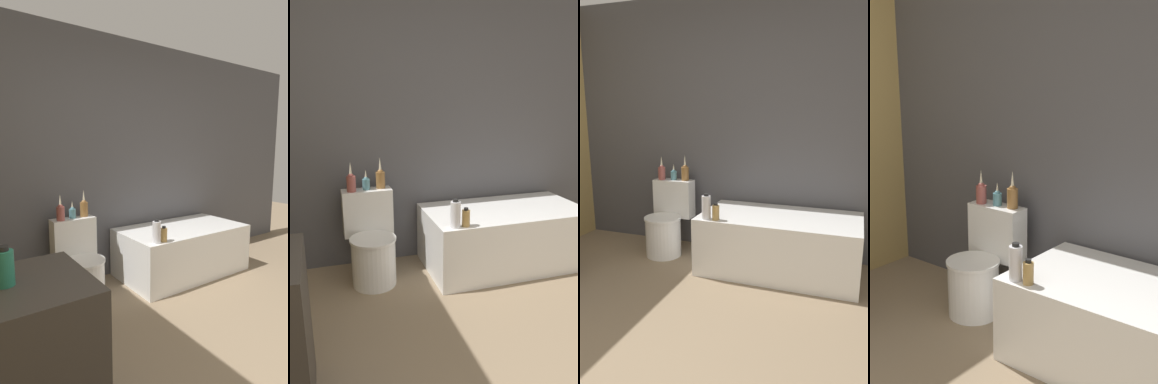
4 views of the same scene
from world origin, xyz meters
TOP-DOWN VIEW (x-y plane):
  - wall_back_tiled at (0.00, 2.40)m, footprint 6.40×0.06m
  - bathtub at (0.80, 1.96)m, footprint 1.44×0.78m
  - toilet at (-0.40, 2.02)m, footprint 0.42×0.54m
  - vase_gold at (-0.53, 2.16)m, footprint 0.08×0.08m
  - vase_silver at (-0.40, 2.19)m, footprint 0.06×0.06m
  - vase_bronze at (-0.27, 2.21)m, footprint 0.08×0.08m
  - shampoo_bottle_tall at (0.20, 1.64)m, footprint 0.08×0.08m
  - shampoo_bottle_short at (0.29, 1.64)m, footprint 0.06×0.06m

SIDE VIEW (x-z plane):
  - bathtub at x=0.80m, z-range 0.00..0.54m
  - toilet at x=-0.40m, z-range -0.05..0.70m
  - shampoo_bottle_short at x=0.29m, z-range 0.53..0.68m
  - shampoo_bottle_tall at x=0.20m, z-range 0.53..0.76m
  - vase_silver at x=-0.40m, z-range 0.72..0.90m
  - vase_gold at x=-0.53m, z-range 0.71..0.96m
  - vase_bronze at x=-0.27m, z-range 0.71..0.98m
  - wall_back_tiled at x=0.00m, z-range 0.00..2.60m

